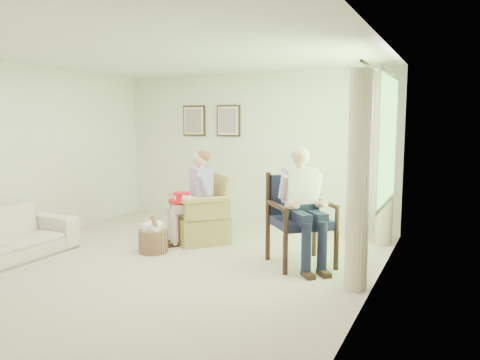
{
  "coord_description": "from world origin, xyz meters",
  "views": [
    {
      "loc": [
        3.28,
        -4.68,
        1.77
      ],
      "look_at": [
        0.83,
        0.5,
        1.05
      ],
      "focal_mm": 35.0,
      "sensor_mm": 36.0,
      "label": 1
    }
  ],
  "objects_px": {
    "wood_armchair": "(304,216)",
    "red_hat": "(181,198)",
    "hatbox": "(153,236)",
    "person_dark": "(299,198)",
    "wicker_armchair": "(202,220)",
    "person_wicker": "(197,191)"
  },
  "relations": [
    {
      "from": "wood_armchair",
      "to": "red_hat",
      "type": "relative_size",
      "value": 2.95
    },
    {
      "from": "red_hat",
      "to": "hatbox",
      "type": "bearing_deg",
      "value": -101.53
    },
    {
      "from": "person_dark",
      "to": "hatbox",
      "type": "bearing_deg",
      "value": 145.78
    },
    {
      "from": "wicker_armchair",
      "to": "person_wicker",
      "type": "height_order",
      "value": "person_wicker"
    },
    {
      "from": "wood_armchair",
      "to": "person_wicker",
      "type": "distance_m",
      "value": 1.72
    },
    {
      "from": "wood_armchair",
      "to": "person_dark",
      "type": "relative_size",
      "value": 0.77
    },
    {
      "from": "wicker_armchair",
      "to": "wood_armchair",
      "type": "relative_size",
      "value": 0.9
    },
    {
      "from": "wood_armchair",
      "to": "red_hat",
      "type": "distance_m",
      "value": 1.87
    },
    {
      "from": "hatbox",
      "to": "person_wicker",
      "type": "bearing_deg",
      "value": 67.58
    },
    {
      "from": "wood_armchair",
      "to": "red_hat",
      "type": "xyz_separation_m",
      "value": [
        -1.87,
        0.11,
        0.07
      ]
    },
    {
      "from": "person_wicker",
      "to": "hatbox",
      "type": "distance_m",
      "value": 0.92
    },
    {
      "from": "red_hat",
      "to": "hatbox",
      "type": "distance_m",
      "value": 0.71
    },
    {
      "from": "person_wicker",
      "to": "wicker_armchair",
      "type": "bearing_deg",
      "value": 131.61
    },
    {
      "from": "person_wicker",
      "to": "wood_armchair",
      "type": "bearing_deg",
      "value": 33.07
    },
    {
      "from": "person_wicker",
      "to": "person_dark",
      "type": "xyz_separation_m",
      "value": [
        1.7,
        -0.44,
        0.09
      ]
    },
    {
      "from": "hatbox",
      "to": "wicker_armchair",
      "type": "bearing_deg",
      "value": 70.88
    },
    {
      "from": "wicker_armchair",
      "to": "person_dark",
      "type": "distance_m",
      "value": 1.87
    },
    {
      "from": "person_dark",
      "to": "wood_armchair",
      "type": "bearing_deg",
      "value": 48.51
    },
    {
      "from": "person_wicker",
      "to": "red_hat",
      "type": "height_order",
      "value": "person_wicker"
    },
    {
      "from": "hatbox",
      "to": "red_hat",
      "type": "bearing_deg",
      "value": 78.47
    },
    {
      "from": "wicker_armchair",
      "to": "person_wicker",
      "type": "distance_m",
      "value": 0.47
    },
    {
      "from": "person_wicker",
      "to": "hatbox",
      "type": "bearing_deg",
      "value": -70.81
    }
  ]
}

